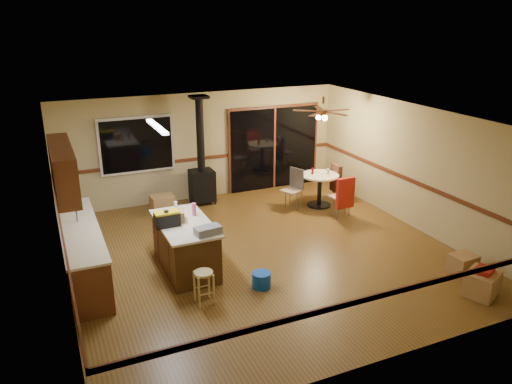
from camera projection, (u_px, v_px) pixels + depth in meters
floor at (262, 253)px, 9.56m from camera, size 7.00×7.00×0.00m
ceiling at (263, 119)px, 8.69m from camera, size 7.00×7.00×0.00m
wall_back at (203, 146)px, 12.14m from camera, size 7.00×0.00×7.00m
wall_front at (381, 275)px, 6.10m from camera, size 7.00×0.00×7.00m
wall_left at (59, 219)px, 7.79m from camera, size 0.00×7.00×7.00m
wall_right at (414, 167)px, 10.45m from camera, size 0.00×7.00×7.00m
chair_rail at (263, 205)px, 9.22m from camera, size 7.00×7.00×0.08m
window at (137, 145)px, 11.42m from camera, size 1.72×0.10×1.32m
sliding_door at (274, 149)px, 12.90m from camera, size 2.52×0.10×2.10m
lower_cabinets at (82, 253)px, 8.63m from camera, size 0.60×3.00×0.86m
countertop at (79, 229)px, 8.48m from camera, size 0.64×3.04×0.04m
upper_cabinets at (63, 169)px, 8.26m from camera, size 0.35×2.00×0.80m
kitchen_island at (186, 246)px, 8.83m from camera, size 0.88×1.68×0.90m
wood_stove at (202, 174)px, 11.87m from camera, size 0.55×0.50×2.52m
ceiling_fan at (323, 114)px, 11.21m from camera, size 0.24×0.24×0.55m
fluorescent_strip at (157, 127)px, 8.27m from camera, size 0.10×1.20×0.04m
toolbox_grey at (208, 230)px, 8.20m from camera, size 0.46×0.29×0.13m
toolbox_black at (167, 220)px, 8.50m from camera, size 0.42×0.23×0.23m
toolbox_yellow_lid at (167, 212)px, 8.46m from camera, size 0.42×0.23×0.03m
box_on_island at (178, 216)px, 8.72m from camera, size 0.28×0.33×0.19m
bottle_dark at (167, 219)px, 8.46m from camera, size 0.10×0.10×0.30m
bottle_pink at (194, 210)px, 8.94m from camera, size 0.09×0.09×0.24m
bottle_white at (176, 206)px, 9.18m from camera, size 0.08×0.08×0.18m
bar_stool at (204, 287)px, 7.83m from camera, size 0.34×0.34×0.55m
blue_bucket at (261, 280)px, 8.33m from camera, size 0.41×0.41×0.26m
dining_table at (320, 185)px, 11.77m from camera, size 0.89×0.89×0.78m
glass_red at (313, 171)px, 11.69m from camera, size 0.07×0.07×0.15m
glass_cream at (328, 171)px, 11.69m from camera, size 0.07×0.07×0.13m
chair_left at (294, 184)px, 11.65m from camera, size 0.53×0.53×0.51m
chair_near at (344, 193)px, 11.03m from camera, size 0.44×0.48×0.70m
chair_right at (337, 178)px, 12.01m from camera, size 0.51×0.47×0.70m
box_under_window at (163, 204)px, 11.48m from camera, size 0.53×0.43×0.41m
box_corner_a at (482, 284)px, 8.08m from camera, size 0.67×0.63×0.41m
box_corner_b at (463, 264)px, 8.78m from camera, size 0.45×0.39×0.35m
box_small_red at (484, 270)px, 7.99m from camera, size 0.37×0.35×0.08m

